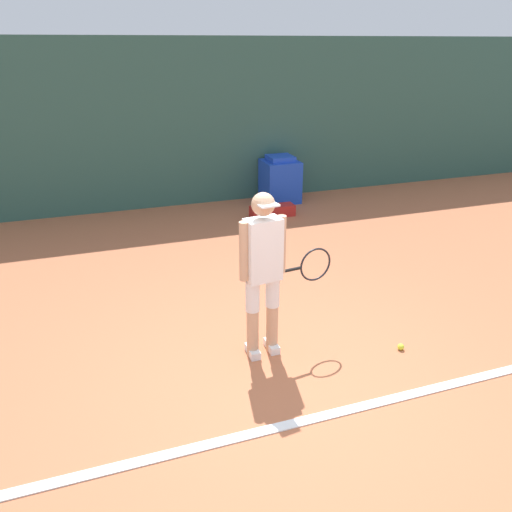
{
  "coord_description": "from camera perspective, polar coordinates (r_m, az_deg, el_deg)",
  "views": [
    {
      "loc": [
        -1.56,
        -3.48,
        2.94
      ],
      "look_at": [
        -0.09,
        0.8,
        1.0
      ],
      "focal_mm": 35.0,
      "sensor_mm": 36.0,
      "label": 1
    }
  ],
  "objects": [
    {
      "name": "ground_plane",
      "position": [
        4.82,
        4.22,
        -14.42
      ],
      "size": [
        24.0,
        24.0,
        0.0
      ],
      "primitive_type": "plane",
      "color": "#B76642"
    },
    {
      "name": "back_wall",
      "position": [
        9.64,
        -9.77,
        14.49
      ],
      "size": [
        24.0,
        0.1,
        3.05
      ],
      "color": "#2D564C",
      "rests_on": "ground_plane"
    },
    {
      "name": "equipment_bag",
      "position": [
        9.15,
        1.88,
        5.17
      ],
      "size": [
        0.82,
        0.28,
        0.2
      ],
      "color": "#B2231E",
      "rests_on": "ground_plane"
    },
    {
      "name": "tennis_ball",
      "position": [
        5.47,
        16.22,
        -9.94
      ],
      "size": [
        0.07,
        0.07,
        0.07
      ],
      "color": "#D1E533",
      "rests_on": "ground_plane"
    },
    {
      "name": "court_baseline",
      "position": [
        4.48,
        6.78,
        -17.93
      ],
      "size": [
        21.6,
        0.1,
        0.01
      ],
      "color": "white",
      "rests_on": "ground_plane"
    },
    {
      "name": "covered_chair",
      "position": [
        9.98,
        2.76,
        8.68
      ],
      "size": [
        0.68,
        0.67,
        0.91
      ],
      "color": "blue",
      "rests_on": "ground_plane"
    },
    {
      "name": "tennis_player",
      "position": [
        4.78,
        0.96,
        -1.41
      ],
      "size": [
        1.02,
        0.3,
        1.7
      ],
      "rotation": [
        0.0,
        0.0,
        0.13
      ],
      "color": "tan",
      "rests_on": "ground_plane"
    }
  ]
}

